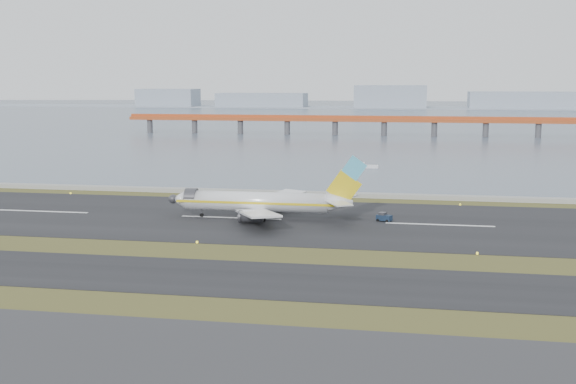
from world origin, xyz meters
The scene contains 10 objects.
ground centered at (0.00, 0.00, 0.00)m, with size 1000.00×1000.00×0.00m, color #334017.
taxiway_strip centered at (0.00, -12.00, 0.05)m, with size 1000.00×18.00×0.10m, color black.
runway_strip centered at (0.00, 30.00, 0.05)m, with size 1000.00×45.00×0.10m, color black.
seawall centered at (0.00, 60.00, 0.50)m, with size 1000.00×2.50×1.00m, color gray.
bay_water centered at (0.00, 460.00, 0.00)m, with size 1400.00×800.00×1.30m, color #4B586C.
red_pier centered at (20.00, 250.00, 7.28)m, with size 260.00×5.00×10.20m.
far_shoreline centered at (13.62, 620.00, 6.07)m, with size 1400.00×80.00×60.50m.
airliner centered at (6.57, 29.80, 3.46)m, with size 38.52×32.89×12.80m.
pushback_tug centered at (29.59, 31.64, 0.87)m, with size 3.18×2.55×1.79m.
workboat_near centered at (20.15, 116.76, 0.56)m, with size 7.44×2.64×1.78m.
Camera 1 is at (35.08, -104.53, 26.66)m, focal length 45.00 mm.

